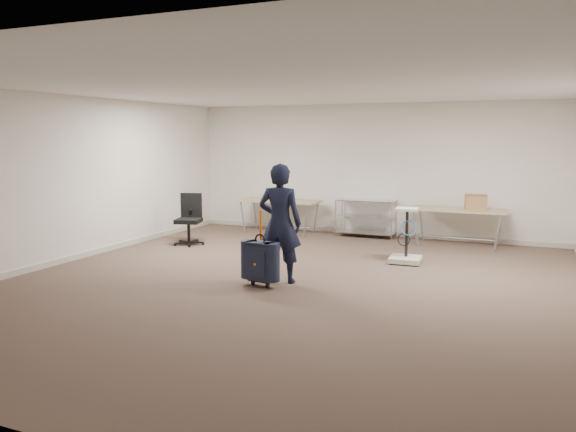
% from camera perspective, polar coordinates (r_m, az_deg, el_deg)
% --- Properties ---
extents(ground, '(9.00, 9.00, 0.00)m').
position_cam_1_polar(ground, '(8.15, -0.13, -6.95)').
color(ground, '#403127').
rests_on(ground, ground).
extents(room_shell, '(8.00, 9.00, 9.00)m').
position_cam_1_polar(room_shell, '(9.38, 3.25, -4.63)').
color(room_shell, silver).
rests_on(room_shell, ground).
extents(folding_table_left, '(1.80, 0.75, 0.73)m').
position_cam_1_polar(folding_table_left, '(12.34, -0.90, 1.40)').
color(folding_table_left, tan).
rests_on(folding_table_left, ground).
extents(folding_table_right, '(1.80, 0.75, 0.73)m').
position_cam_1_polar(folding_table_right, '(11.32, 16.91, 0.45)').
color(folding_table_right, tan).
rests_on(folding_table_right, ground).
extents(wire_shelf, '(1.22, 0.47, 0.80)m').
position_cam_1_polar(wire_shelf, '(11.96, 7.93, -0.03)').
color(wire_shelf, silver).
rests_on(wire_shelf, ground).
extents(person, '(0.69, 0.50, 1.74)m').
position_cam_1_polar(person, '(8.11, -0.82, -0.75)').
color(person, black).
rests_on(person, ground).
extents(suitcase, '(0.42, 0.28, 1.08)m').
position_cam_1_polar(suitcase, '(7.95, -2.85, -4.60)').
color(suitcase, '#161C32').
rests_on(suitcase, ground).
extents(office_chair, '(0.61, 0.61, 1.00)m').
position_cam_1_polar(office_chair, '(11.23, -9.99, -1.31)').
color(office_chair, black).
rests_on(office_chair, ground).
extents(equipment_cart, '(0.53, 0.53, 0.93)m').
position_cam_1_polar(equipment_cart, '(9.65, 11.88, -3.26)').
color(equipment_cart, beige).
rests_on(equipment_cart, ground).
extents(cardboard_box, '(0.44, 0.36, 0.29)m').
position_cam_1_polar(cardboard_box, '(11.25, 18.53, 1.34)').
color(cardboard_box, '#A1754B').
rests_on(cardboard_box, folding_table_right).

